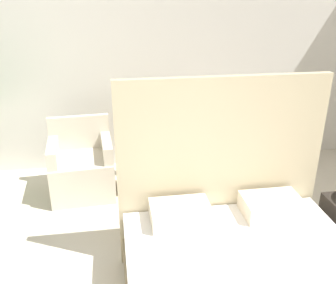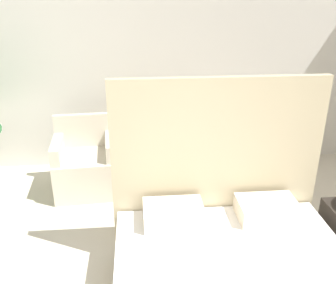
% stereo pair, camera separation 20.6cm
% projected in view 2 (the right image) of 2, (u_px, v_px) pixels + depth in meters
% --- Properties ---
extents(wall_back, '(10.00, 0.06, 2.90)m').
position_uv_depth(wall_back, '(147.00, 50.00, 4.42)').
color(wall_back, silver).
rests_on(wall_back, ground_plane).
extents(armchair_near_window_left, '(0.71, 0.64, 0.83)m').
position_uv_depth(armchair_near_window_left, '(86.00, 168.00, 4.17)').
color(armchair_near_window_left, beige).
rests_on(armchair_near_window_left, ground_plane).
extents(armchair_near_window_right, '(0.73, 0.68, 0.83)m').
position_uv_depth(armchair_near_window_right, '(181.00, 164.00, 4.25)').
color(armchair_near_window_right, beige).
rests_on(armchair_near_window_right, ground_plane).
extents(side_table, '(0.33, 0.33, 0.44)m').
position_uv_depth(side_table, '(134.00, 172.00, 4.19)').
color(side_table, gold).
rests_on(side_table, ground_plane).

